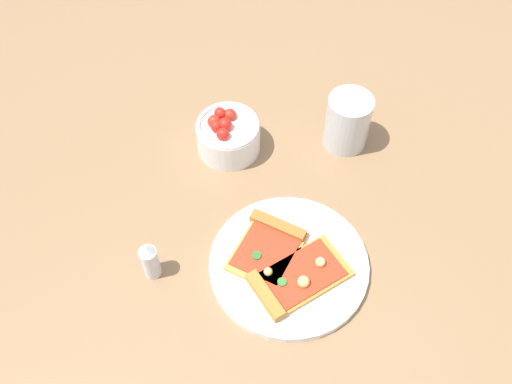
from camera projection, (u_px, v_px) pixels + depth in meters
ground_plane at (277, 241)px, 0.96m from camera, size 2.40×2.40×0.00m
plate at (288, 264)px, 0.93m from camera, size 0.26×0.26×0.01m
pizza_slice_near at (295, 279)px, 0.90m from camera, size 0.18×0.16×0.03m
pizza_slice_far at (269, 246)px, 0.93m from camera, size 0.14×0.15×0.02m
salad_bowl at (227, 135)px, 1.05m from camera, size 0.12×0.12×0.08m
soda_glass at (347, 122)px, 1.05m from camera, size 0.08×0.08×0.11m
pepper_shaker at (149, 261)px, 0.89m from camera, size 0.03×0.03×0.08m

